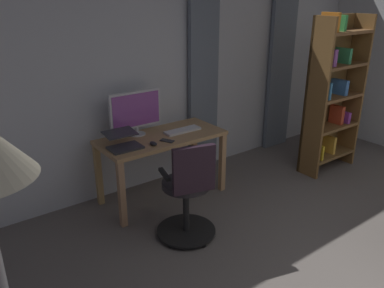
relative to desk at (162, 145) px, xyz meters
The scene contains 11 objects.
back_room_partition 1.00m from the desk, 132.54° to the right, with size 6.21×0.10×2.80m, color silver.
curtain_left_panel 2.33m from the desk, behind, with size 0.45×0.06×2.53m, color slate.
curtain_right_panel 1.11m from the desk, 157.23° to the right, with size 0.41×0.06×2.53m, color slate.
desk is the anchor object (origin of this frame).
office_chair 0.86m from the desk, 73.65° to the left, with size 0.56×0.56×0.97m.
computer_monitor 0.45m from the desk, 45.42° to the right, with size 0.59×0.18×0.47m.
computer_keyboard 0.28m from the desk, behind, with size 0.42×0.13×0.02m, color white.
laptop 0.51m from the desk, ahead, with size 0.32×0.34×0.15m.
computer_mouse 0.30m from the desk, 40.76° to the left, with size 0.06×0.10×0.04m, color #232328.
cell_phone_by_monitor 0.21m from the desk, 76.76° to the left, with size 0.07×0.14×0.01m, color #232328.
bookshelf 2.23m from the desk, 165.08° to the left, with size 0.80×0.30×1.95m.
Camera 1 is at (2.46, 0.54, 2.16)m, focal length 36.24 mm.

